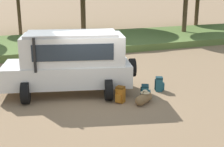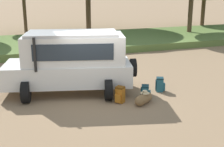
{
  "view_description": "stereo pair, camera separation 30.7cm",
  "coord_description": "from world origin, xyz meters",
  "views": [
    {
      "loc": [
        -3.38,
        -10.79,
        4.24
      ],
      "look_at": [
        0.59,
        -0.38,
        1.0
      ],
      "focal_mm": 50.0,
      "sensor_mm": 36.0,
      "label": 1
    },
    {
      "loc": [
        -3.09,
        -10.89,
        4.24
      ],
      "look_at": [
        0.59,
        -0.38,
        1.0
      ],
      "focal_mm": 50.0,
      "sensor_mm": 36.0,
      "label": 2
    }
  ],
  "objects": [
    {
      "name": "grass_bank",
      "position": [
        0.0,
        10.36,
        0.22
      ],
      "size": [
        120.0,
        7.0,
        0.44
      ],
      "color": "#5B7538",
      "rests_on": "ground_plane"
    },
    {
      "name": "backpack_near_rear_wheel",
      "position": [
        1.81,
        -0.76,
        0.25
      ],
      "size": [
        0.44,
        0.43,
        0.52
      ],
      "color": "#235B6B",
      "rests_on": "ground_plane"
    },
    {
      "name": "backpack_cluster_center",
      "position": [
        2.72,
        -0.22,
        0.28
      ],
      "size": [
        0.43,
        0.38,
        0.58
      ],
      "color": "#235B6B",
      "rests_on": "ground_plane"
    },
    {
      "name": "safari_vehicle",
      "position": [
        -0.7,
        0.84,
        1.29
      ],
      "size": [
        5.47,
        3.47,
        2.44
      ],
      "color": "silver",
      "rests_on": "ground_plane"
    },
    {
      "name": "backpack_beside_front_wheel",
      "position": [
        0.74,
        -0.83,
        0.3
      ],
      "size": [
        0.42,
        0.41,
        0.61
      ],
      "color": "#B26619",
      "rests_on": "ground_plane"
    },
    {
      "name": "duffel_bag_low_black_case",
      "position": [
        1.51,
        -1.23,
        0.19
      ],
      "size": [
        0.81,
        0.69,
        0.47
      ],
      "color": "brown",
      "rests_on": "ground_plane"
    },
    {
      "name": "ground_plane",
      "position": [
        0.0,
        0.0,
        0.0
      ],
      "size": [
        320.0,
        320.0,
        0.0
      ],
      "primitive_type": "plane",
      "color": "#8C7051"
    }
  ]
}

